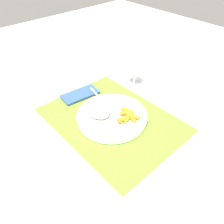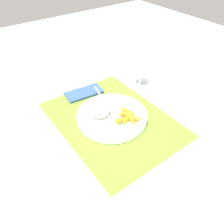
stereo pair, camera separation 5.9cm
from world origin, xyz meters
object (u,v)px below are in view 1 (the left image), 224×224
rice_mound (97,110)px  fork (105,105)px  plate (112,116)px  wine_glass (136,61)px  carrot_portion (129,116)px  napkin (81,94)px

rice_mound → fork: 0.05m
plate → wine_glass: bearing=115.6°
carrot_portion → wine_glass: size_ratio=0.52×
wine_glass → napkin: wine_glass is taller
rice_mound → carrot_portion: bearing=36.1°
carrot_portion → wine_glass: bearing=129.0°
carrot_portion → napkin: size_ratio=0.58×
carrot_portion → wine_glass: 0.27m
plate → rice_mound: rice_mound is taller
rice_mound → napkin: 0.16m
plate → wine_glass: 0.27m
rice_mound → napkin: bearing=165.5°
rice_mound → napkin: (-0.15, 0.04, -0.03)m
napkin → rice_mound: bearing=-14.5°
rice_mound → fork: bearing=104.1°
rice_mound → fork: (-0.01, 0.05, -0.01)m
plate → napkin: (-0.19, 0.00, -0.01)m
plate → napkin: 0.19m
plate → napkin: plate is taller
rice_mound → wine_glass: (-0.07, 0.27, 0.07)m
plate → fork: 0.05m
carrot_portion → napkin: (-0.24, -0.03, -0.02)m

